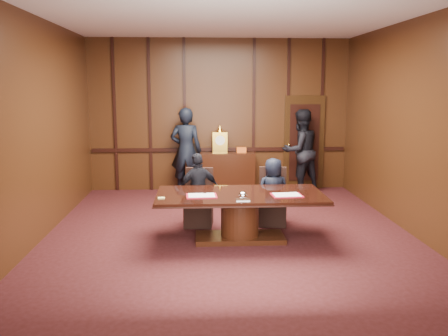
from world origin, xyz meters
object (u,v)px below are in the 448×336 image
object	(u,v)px
signatory_right	(273,192)
conference_table	(240,209)
witness_left	(186,151)
witness_right	(300,151)
sideboard	(220,170)
signatory_left	(198,190)

from	to	relation	value
signatory_right	conference_table	bearing A→B (deg)	43.66
conference_table	witness_left	xyz separation A→B (m)	(-0.92, 3.45, 0.47)
witness_right	sideboard	bearing A→B (deg)	-27.29
signatory_left	witness_right	size ratio (longest dim) A/B	0.68
signatory_left	signatory_right	world-z (taller)	signatory_left
signatory_right	witness_left	world-z (taller)	witness_left
witness_left	witness_right	xyz separation A→B (m)	(2.62, 0.00, -0.02)
signatory_right	witness_left	distance (m)	3.10
sideboard	conference_table	size ratio (longest dim) A/B	0.61
signatory_left	witness_left	distance (m)	2.68
witness_left	witness_right	size ratio (longest dim) A/B	1.03
conference_table	witness_right	distance (m)	3.87
conference_table	signatory_left	bearing A→B (deg)	129.09
conference_table	signatory_left	size ratio (longest dim) A/B	2.04
signatory_left	witness_right	xyz separation A→B (m)	(2.34, 2.65, 0.31)
signatory_left	witness_left	xyz separation A→B (m)	(-0.27, 2.65, 0.33)
sideboard	conference_table	xyz separation A→B (m)	(0.15, -3.61, 0.02)
witness_left	signatory_right	bearing A→B (deg)	129.91
signatory_left	signatory_right	size ratio (longest dim) A/B	1.08
sideboard	signatory_right	size ratio (longest dim) A/B	1.34
sideboard	signatory_left	bearing A→B (deg)	-100.18
signatory_left	conference_table	bearing A→B (deg)	110.00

